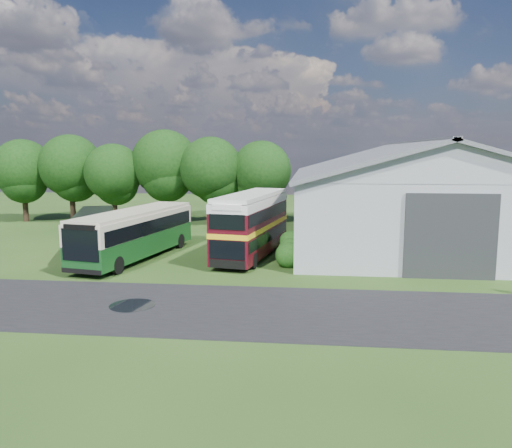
# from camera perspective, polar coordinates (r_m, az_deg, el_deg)

# --- Properties ---
(ground) EXTENTS (120.00, 120.00, 0.00)m
(ground) POSITION_cam_1_polar(r_m,az_deg,el_deg) (27.33, -8.78, -7.42)
(ground) COLOR #1E3711
(ground) RESTS_ON ground
(asphalt_road) EXTENTS (60.00, 8.00, 0.02)m
(asphalt_road) POSITION_cam_1_polar(r_m,az_deg,el_deg) (23.90, -3.61, -9.66)
(asphalt_road) COLOR black
(asphalt_road) RESTS_ON ground
(puddle) EXTENTS (2.20, 2.20, 0.01)m
(puddle) POSITION_cam_1_polar(r_m,az_deg,el_deg) (25.04, -13.94, -9.05)
(puddle) COLOR black
(puddle) RESTS_ON ground
(storage_shed) EXTENTS (18.80, 24.80, 8.15)m
(storage_shed) POSITION_cam_1_polar(r_m,az_deg,el_deg) (42.27, 17.26, 3.59)
(storage_shed) COLOR gray
(storage_shed) RESTS_ON ground
(tree_far_left) EXTENTS (6.12, 6.12, 8.64)m
(tree_far_left) POSITION_cam_1_polar(r_m,az_deg,el_deg) (57.79, -25.09, 5.74)
(tree_far_left) COLOR black
(tree_far_left) RESTS_ON ground
(tree_left_a) EXTENTS (6.46, 6.46, 9.12)m
(tree_left_a) POSITION_cam_1_polar(r_m,az_deg,el_deg) (55.80, -20.42, 6.25)
(tree_left_a) COLOR black
(tree_left_a) RESTS_ON ground
(tree_left_b) EXTENTS (5.78, 5.78, 8.16)m
(tree_left_b) POSITION_cam_1_polar(r_m,az_deg,el_deg) (52.85, -16.00, 5.69)
(tree_left_b) COLOR black
(tree_left_b) RESTS_ON ground
(tree_mid) EXTENTS (6.80, 6.80, 9.60)m
(tree_mid) POSITION_cam_1_polar(r_m,az_deg,el_deg) (52.38, -10.40, 6.87)
(tree_mid) COLOR black
(tree_mid) RESTS_ON ground
(tree_right_a) EXTENTS (6.26, 6.26, 8.83)m
(tree_right_a) POSITION_cam_1_polar(r_m,az_deg,el_deg) (50.21, -5.20, 6.35)
(tree_right_a) COLOR black
(tree_right_a) RESTS_ON ground
(tree_right_b) EXTENTS (5.98, 5.98, 8.45)m
(tree_right_b) POSITION_cam_1_polar(r_m,az_deg,el_deg) (50.27, 0.61, 6.10)
(tree_right_b) COLOR black
(tree_right_b) RESTS_ON ground
(shrub_front) EXTENTS (1.70, 1.70, 1.70)m
(shrub_front) POSITION_cam_1_polar(r_m,az_deg,el_deg) (32.27, 3.71, -4.91)
(shrub_front) COLOR #194714
(shrub_front) RESTS_ON ground
(shrub_mid) EXTENTS (1.60, 1.60, 1.60)m
(shrub_mid) POSITION_cam_1_polar(r_m,az_deg,el_deg) (34.22, 3.87, -4.14)
(shrub_mid) COLOR #194714
(shrub_mid) RESTS_ON ground
(shrub_back) EXTENTS (1.80, 1.80, 1.80)m
(shrub_back) POSITION_cam_1_polar(r_m,az_deg,el_deg) (36.17, 4.00, -3.47)
(shrub_back) COLOR #194714
(shrub_back) RESTS_ON ground
(bus_green_single) EXTENTS (5.07, 12.53, 3.37)m
(bus_green_single) POSITION_cam_1_polar(r_m,az_deg,el_deg) (35.34, -13.60, -1.00)
(bus_green_single) COLOR black
(bus_green_single) RESTS_ON ground
(bus_maroon_double) EXTENTS (4.45, 10.74, 4.48)m
(bus_maroon_double) POSITION_cam_1_polar(r_m,az_deg,el_deg) (34.95, -0.48, -0.13)
(bus_maroon_double) COLOR black
(bus_maroon_double) RESTS_ON ground
(bus_dark_single) EXTENTS (5.86, 10.85, 2.93)m
(bus_dark_single) POSITION_cam_1_polar(r_m,az_deg,el_deg) (38.01, -18.11, -0.89)
(bus_dark_single) COLOR black
(bus_dark_single) RESTS_ON ground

